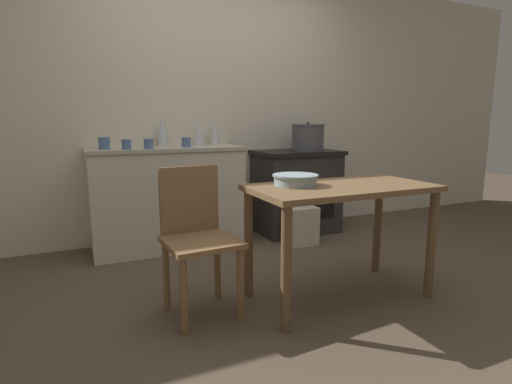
{
  "coord_description": "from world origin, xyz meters",
  "views": [
    {
      "loc": [
        -1.24,
        -2.19,
        1.12
      ],
      "look_at": [
        0.0,
        0.55,
        0.58
      ],
      "focal_mm": 28.0,
      "sensor_mm": 36.0,
      "label": 1
    }
  ],
  "objects_px": {
    "stock_pot": "(308,137)",
    "cup_center": "(149,144)",
    "chair": "(197,235)",
    "flour_sack": "(302,226)",
    "cup_center_left": "(186,142)",
    "stove": "(296,191)",
    "cup_center_right": "(126,144)",
    "bottle_far_left": "(162,136)",
    "mixing_bowl_large": "(295,179)",
    "bottle_left": "(198,138)",
    "work_table": "(341,203)",
    "cup_mid_right": "(104,143)",
    "bottle_mid_left": "(214,136)"
  },
  "relations": [
    {
      "from": "stock_pot",
      "to": "cup_center",
      "type": "relative_size",
      "value": 4.07
    },
    {
      "from": "chair",
      "to": "stock_pot",
      "type": "height_order",
      "value": "stock_pot"
    },
    {
      "from": "chair",
      "to": "flour_sack",
      "type": "xyz_separation_m",
      "value": [
        1.22,
        0.85,
        -0.29
      ]
    },
    {
      "from": "cup_center_left",
      "to": "stock_pot",
      "type": "bearing_deg",
      "value": 1.48
    },
    {
      "from": "stove",
      "to": "cup_center_right",
      "type": "distance_m",
      "value": 1.73
    },
    {
      "from": "bottle_far_left",
      "to": "mixing_bowl_large",
      "type": "bearing_deg",
      "value": -72.73
    },
    {
      "from": "bottle_left",
      "to": "cup_center_right",
      "type": "height_order",
      "value": "bottle_left"
    },
    {
      "from": "stock_pot",
      "to": "flour_sack",
      "type": "bearing_deg",
      "value": -126.27
    },
    {
      "from": "work_table",
      "to": "mixing_bowl_large",
      "type": "xyz_separation_m",
      "value": [
        -0.27,
        0.11,
        0.15
      ]
    },
    {
      "from": "flour_sack",
      "to": "cup_mid_right",
      "type": "distance_m",
      "value": 1.83
    },
    {
      "from": "cup_center_right",
      "to": "cup_mid_right",
      "type": "bearing_deg",
      "value": 147.53
    },
    {
      "from": "mixing_bowl_large",
      "to": "bottle_left",
      "type": "distance_m",
      "value": 1.54
    },
    {
      "from": "cup_center",
      "to": "cup_center_right",
      "type": "xyz_separation_m",
      "value": [
        -0.17,
        -0.0,
        -0.0
      ]
    },
    {
      "from": "flour_sack",
      "to": "stock_pot",
      "type": "xyz_separation_m",
      "value": [
        0.28,
        0.38,
        0.78
      ]
    },
    {
      "from": "flour_sack",
      "to": "bottle_mid_left",
      "type": "relative_size",
      "value": 1.66
    },
    {
      "from": "stove",
      "to": "cup_center_left",
      "type": "height_order",
      "value": "cup_center_left"
    },
    {
      "from": "work_table",
      "to": "bottle_left",
      "type": "distance_m",
      "value": 1.72
    },
    {
      "from": "bottle_far_left",
      "to": "cup_center",
      "type": "height_order",
      "value": "bottle_far_left"
    },
    {
      "from": "flour_sack",
      "to": "cup_mid_right",
      "type": "height_order",
      "value": "cup_mid_right"
    },
    {
      "from": "bottle_mid_left",
      "to": "cup_center_left",
      "type": "distance_m",
      "value": 0.44
    },
    {
      "from": "cup_center",
      "to": "cup_center_right",
      "type": "relative_size",
      "value": 1.01
    },
    {
      "from": "cup_center",
      "to": "cup_mid_right",
      "type": "height_order",
      "value": "cup_mid_right"
    },
    {
      "from": "stove",
      "to": "mixing_bowl_large",
      "type": "distance_m",
      "value": 1.62
    },
    {
      "from": "stock_pot",
      "to": "mixing_bowl_large",
      "type": "bearing_deg",
      "value": -124.25
    },
    {
      "from": "chair",
      "to": "bottle_left",
      "type": "distance_m",
      "value": 1.57
    },
    {
      "from": "mixing_bowl_large",
      "to": "bottle_mid_left",
      "type": "distance_m",
      "value": 1.56
    },
    {
      "from": "stove",
      "to": "cup_center",
      "type": "relative_size",
      "value": 10.33
    },
    {
      "from": "chair",
      "to": "stock_pot",
      "type": "bearing_deg",
      "value": 35.28
    },
    {
      "from": "stove",
      "to": "cup_mid_right",
      "type": "relative_size",
      "value": 8.7
    },
    {
      "from": "stove",
      "to": "bottle_mid_left",
      "type": "relative_size",
      "value": 3.92
    },
    {
      "from": "flour_sack",
      "to": "bottle_left",
      "type": "xyz_separation_m",
      "value": [
        -0.79,
        0.58,
        0.79
      ]
    },
    {
      "from": "work_table",
      "to": "flour_sack",
      "type": "relative_size",
      "value": 3.26
    },
    {
      "from": "bottle_far_left",
      "to": "cup_mid_right",
      "type": "xyz_separation_m",
      "value": [
        -0.51,
        -0.27,
        -0.04
      ]
    },
    {
      "from": "cup_mid_right",
      "to": "cup_center_right",
      "type": "bearing_deg",
      "value": -32.47
    },
    {
      "from": "flour_sack",
      "to": "mixing_bowl_large",
      "type": "relative_size",
      "value": 1.24
    },
    {
      "from": "chair",
      "to": "stock_pot",
      "type": "distance_m",
      "value": 2.0
    },
    {
      "from": "stock_pot",
      "to": "bottle_left",
      "type": "bearing_deg",
      "value": 169.19
    },
    {
      "from": "work_table",
      "to": "mixing_bowl_large",
      "type": "bearing_deg",
      "value": 158.24
    },
    {
      "from": "cup_center_right",
      "to": "cup_mid_right",
      "type": "relative_size",
      "value": 0.83
    },
    {
      "from": "work_table",
      "to": "cup_center",
      "type": "relative_size",
      "value": 14.24
    },
    {
      "from": "flour_sack",
      "to": "cup_mid_right",
      "type": "relative_size",
      "value": 3.68
    },
    {
      "from": "flour_sack",
      "to": "bottle_left",
      "type": "height_order",
      "value": "bottle_left"
    },
    {
      "from": "bottle_far_left",
      "to": "bottle_mid_left",
      "type": "xyz_separation_m",
      "value": [
        0.49,
        -0.02,
        -0.0
      ]
    },
    {
      "from": "flour_sack",
      "to": "mixing_bowl_large",
      "type": "bearing_deg",
      "value": -123.42
    },
    {
      "from": "work_table",
      "to": "flour_sack",
      "type": "bearing_deg",
      "value": 71.54
    },
    {
      "from": "work_table",
      "to": "bottle_mid_left",
      "type": "distance_m",
      "value": 1.72
    },
    {
      "from": "stove",
      "to": "stock_pot",
      "type": "height_order",
      "value": "stock_pot"
    },
    {
      "from": "stove",
      "to": "work_table",
      "type": "distance_m",
      "value": 1.58
    },
    {
      "from": "bottle_mid_left",
      "to": "cup_mid_right",
      "type": "distance_m",
      "value": 1.03
    },
    {
      "from": "chair",
      "to": "mixing_bowl_large",
      "type": "height_order",
      "value": "chair"
    }
  ]
}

